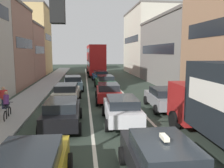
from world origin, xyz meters
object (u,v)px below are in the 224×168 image
(wagon_left_lane_second, at_px, (62,112))
(sedan_left_lane_third, at_px, (67,93))
(sedan_centre_lane_second, at_px, (122,109))
(bus_mid_queue_primary, at_px, (95,59))
(coupe_centre_lane_fourth, at_px, (105,82))
(hatchback_centre_lane_third, at_px, (108,92))
(sedan_centre_lane_fifth, at_px, (100,76))
(taxi_centre_lane_front, at_px, (162,162))
(pedestrian_near_kerb, at_px, (4,97))
(cyclist_on_sidewalk, at_px, (7,106))
(sedan_right_lane_behind_truck, at_px, (164,98))
(sedan_left_lane_fourth, at_px, (73,82))

(wagon_left_lane_second, xyz_separation_m, sedan_left_lane_third, (-0.18, 6.00, 0.00))
(sedan_centre_lane_second, xyz_separation_m, wagon_left_lane_second, (-3.26, -0.31, 0.00))
(sedan_centre_lane_second, height_order, bus_mid_queue_primary, bus_mid_queue_primary)
(bus_mid_queue_primary, bearing_deg, sedan_left_lane_third, 169.66)
(coupe_centre_lane_fourth, height_order, bus_mid_queue_primary, bus_mid_queue_primary)
(hatchback_centre_lane_third, distance_m, sedan_centre_lane_fifth, 12.46)
(sedan_left_lane_third, bearing_deg, coupe_centre_lane_fourth, -27.39)
(taxi_centre_lane_front, distance_m, pedestrian_near_kerb, 12.55)
(taxi_centre_lane_front, xyz_separation_m, cyclist_on_sidewalk, (-6.72, 7.65, 0.05))
(sedan_right_lane_behind_truck, distance_m, bus_mid_queue_primary, 24.28)
(bus_mid_queue_primary, distance_m, cyclist_on_sidewalk, 26.28)
(sedan_centre_lane_fifth, relative_size, cyclist_on_sidewalk, 2.55)
(hatchback_centre_lane_third, distance_m, coupe_centre_lane_fourth, 6.41)
(sedan_centre_lane_second, distance_m, cyclist_on_sidewalk, 6.71)
(cyclist_on_sidewalk, xyz_separation_m, pedestrian_near_kerb, (-0.91, 2.31, 0.10))
(sedan_centre_lane_fifth, bearing_deg, wagon_left_lane_second, 166.16)
(sedan_left_lane_third, relative_size, cyclist_on_sidewalk, 2.53)
(sedan_left_lane_fourth, relative_size, cyclist_on_sidewalk, 2.55)
(sedan_centre_lane_second, bearing_deg, taxi_centre_lane_front, -177.06)
(hatchback_centre_lane_third, distance_m, cyclist_on_sidewalk, 7.72)
(taxi_centre_lane_front, height_order, sedan_right_lane_behind_truck, taxi_centre_lane_front)
(wagon_left_lane_second, xyz_separation_m, cyclist_on_sidewalk, (-3.32, 1.63, 0.05))
(sedan_centre_lane_second, distance_m, pedestrian_near_kerb, 8.32)
(taxi_centre_lane_front, distance_m, sedan_centre_lane_fifth, 24.41)
(sedan_centre_lane_fifth, bearing_deg, sedan_left_lane_third, 160.58)
(cyclist_on_sidewalk, distance_m, pedestrian_near_kerb, 2.49)
(wagon_left_lane_second, relative_size, pedestrian_near_kerb, 2.59)
(sedan_left_lane_fourth, bearing_deg, cyclist_on_sidewalk, 158.73)
(wagon_left_lane_second, xyz_separation_m, sedan_left_lane_fourth, (0.02, 12.07, 0.00))
(wagon_left_lane_second, distance_m, bus_mid_queue_primary, 27.28)
(bus_mid_queue_primary, bearing_deg, sedan_centre_lane_second, 178.90)
(pedestrian_near_kerb, bearing_deg, coupe_centre_lane_fourth, 144.68)
(wagon_left_lane_second, height_order, sedan_right_lane_behind_truck, same)
(sedan_centre_lane_second, height_order, sedan_right_lane_behind_truck, same)
(sedan_left_lane_third, height_order, coupe_centre_lane_fourth, same)
(sedan_left_lane_third, xyz_separation_m, sedan_centre_lane_fifth, (3.53, 12.38, 0.00))
(sedan_left_lane_fourth, height_order, pedestrian_near_kerb, pedestrian_near_kerb)
(sedan_centre_lane_fifth, distance_m, cyclist_on_sidewalk, 18.04)
(sedan_left_lane_fourth, xyz_separation_m, pedestrian_near_kerb, (-4.25, -8.13, 0.15))
(bus_mid_queue_primary, relative_size, cyclist_on_sidewalk, 6.11)
(sedan_centre_lane_second, relative_size, pedestrian_near_kerb, 2.62)
(cyclist_on_sidewalk, height_order, pedestrian_near_kerb, cyclist_on_sidewalk)
(wagon_left_lane_second, distance_m, cyclist_on_sidewalk, 3.69)
(wagon_left_lane_second, bearing_deg, sedan_left_lane_third, 1.70)
(sedan_centre_lane_second, bearing_deg, sedan_centre_lane_fifth, 1.35)
(sedan_centre_lane_fifth, bearing_deg, hatchback_centre_lane_third, 175.30)
(taxi_centre_lane_front, relative_size, sedan_right_lane_behind_truck, 0.99)
(sedan_right_lane_behind_truck, bearing_deg, sedan_centre_lane_fifth, 14.78)
(hatchback_centre_lane_third, height_order, coupe_centre_lane_fourth, same)
(hatchback_centre_lane_third, height_order, sedan_centre_lane_fifth, same)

